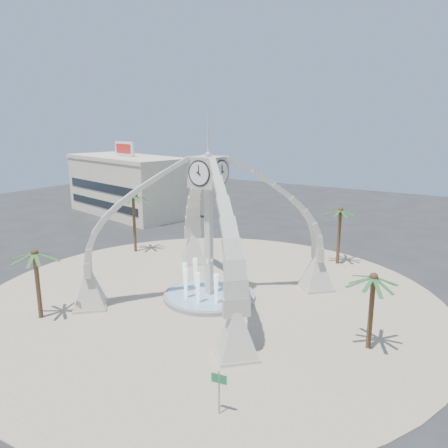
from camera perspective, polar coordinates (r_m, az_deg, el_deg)
The scene contains 10 objects.
ground at distance 38.75m, azimuth -1.93°, elevation -9.64°, with size 140.00×140.00×0.00m, color #282828.
plaza at distance 38.74m, azimuth -1.93°, elevation -9.59°, with size 40.00×40.00×0.06m, color #B9AB89.
clock_tower at distance 36.72m, azimuth -2.00°, elevation -0.26°, with size 17.94×17.94×16.30m.
fountain at distance 38.64m, azimuth -1.93°, elevation -9.24°, with size 8.00×8.00×3.62m.
building_nw at distance 74.07m, azimuth -12.63°, elevation 4.98°, with size 23.75×13.73×11.90m.
palm_east at distance 30.39m, azimuth 18.97°, elevation -6.69°, with size 4.60×4.60×5.83m.
palm_west at distance 51.48m, azimuth -11.79°, elevation 3.47°, with size 5.03×5.03×7.41m.
palm_north at distance 47.65m, azimuth 14.97°, elevation 1.71°, with size 4.40×4.40×6.71m.
palm_south at distance 36.12m, azimuth -23.50°, elevation -3.58°, with size 4.63×4.63×6.05m.
street_sign at distance 24.05m, azimuth -0.65°, elevation -20.17°, with size 0.93×0.17×2.54m.
Camera 1 is at (20.51, -29.23, 15.05)m, focal length 35.00 mm.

